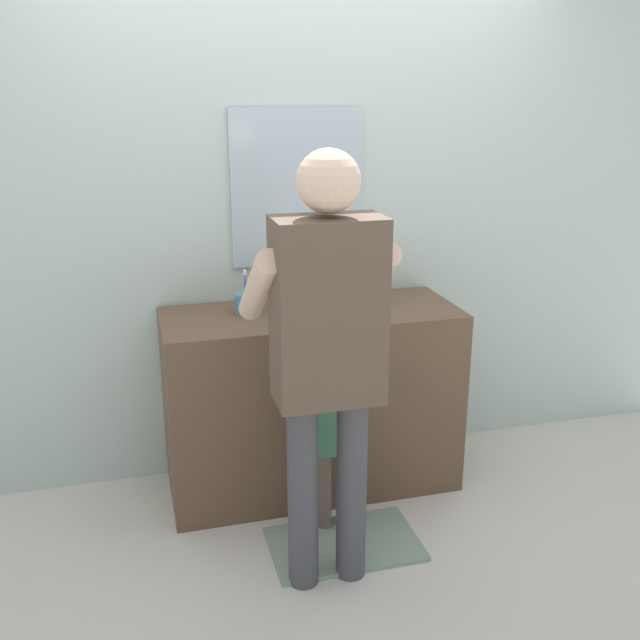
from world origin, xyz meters
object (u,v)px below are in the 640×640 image
at_px(toothbrush_cup, 242,303).
at_px(soap_bottle, 379,291).
at_px(adult_parent, 327,338).
at_px(child_toddler, 335,425).

bearing_deg(toothbrush_cup, soap_bottle, -2.06).
height_order(toothbrush_cup, adult_parent, adult_parent).
relative_size(toothbrush_cup, child_toddler, 0.24).
height_order(soap_bottle, adult_parent, adult_parent).
bearing_deg(toothbrush_cup, child_toddler, -55.67).
relative_size(soap_bottle, child_toddler, 0.20).
xyz_separation_m(child_toddler, adult_parent, (-0.13, -0.31, 0.52)).
xyz_separation_m(soap_bottle, adult_parent, (-0.47, -0.75, 0.06)).
bearing_deg(child_toddler, toothbrush_cup, 124.33).
distance_m(soap_bottle, adult_parent, 0.88).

